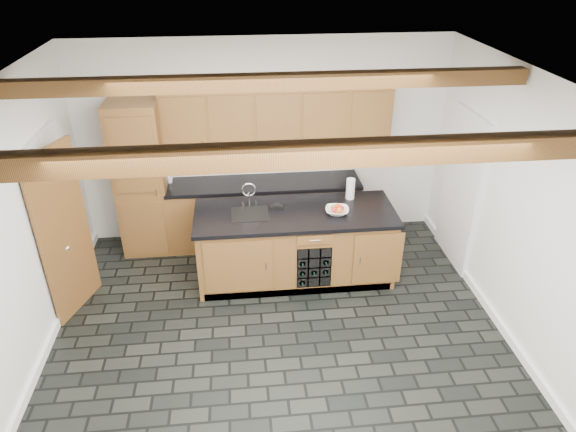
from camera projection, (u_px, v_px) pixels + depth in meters
The scene contains 10 objects.
ground at pixel (281, 345), 5.55m from camera, with size 5.00×5.00×0.00m, color black.
room_shell at pixel (267, 198), 5.26m from camera, with size 5.01×5.00×5.00m.
back_cabinetry at pixel (238, 178), 6.99m from camera, with size 3.65×0.62×2.20m.
island at pixel (296, 245), 6.47m from camera, with size 2.48×0.96×0.93m.
faucet at pixel (250, 210), 6.22m from camera, with size 0.45×0.40×0.34m.
kitchen_scale at pixel (277, 207), 6.32m from camera, with size 0.16×0.10×0.05m.
fruit_bowl at pixel (337, 211), 6.20m from camera, with size 0.28×0.28×0.07m, color white.
fruit_cluster at pixel (337, 208), 6.19m from camera, with size 0.16×0.17×0.07m.
paper_towel at pixel (350, 189), 6.51m from camera, with size 0.11×0.11×0.27m, color white.
mug at pixel (170, 180), 6.97m from camera, with size 0.09×0.09×0.08m, color white.
Camera 1 is at (-0.35, -4.16, 3.92)m, focal length 32.00 mm.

